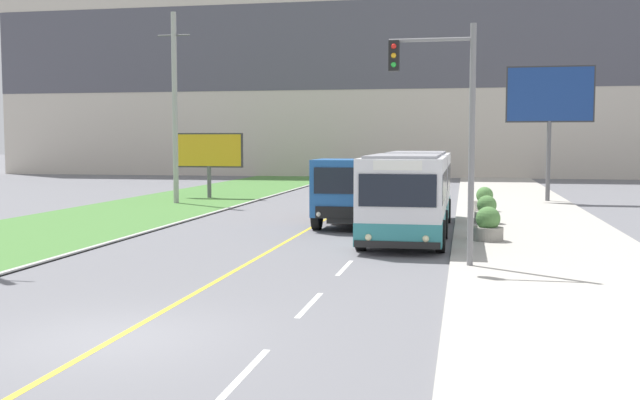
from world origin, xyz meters
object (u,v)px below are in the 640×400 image
object	(u,v)px
traffic_light_mast	(449,115)
planter_round_third	(485,200)
planter_round_near	(488,226)
utility_pole_far	(175,108)
dump_truck	(349,193)
billboard_small	(209,152)
city_bus	(412,193)
planter_round_second	(487,211)
billboard_large	(550,99)

from	to	relation	value
traffic_light_mast	planter_round_third	size ratio (longest dim) A/B	5.65
traffic_light_mast	planter_round_third	distance (m)	16.24
planter_round_near	utility_pole_far	bearing A→B (deg)	141.55
utility_pole_far	dump_truck	bearing A→B (deg)	-39.93
utility_pole_far	billboard_small	size ratio (longest dim) A/B	2.47
city_bus	dump_truck	distance (m)	2.95
utility_pole_far	traffic_light_mast	distance (m)	23.29
city_bus	planter_round_third	size ratio (longest dim) A/B	10.44
city_bus	planter_round_near	size ratio (longest dim) A/B	10.50
billboard_small	planter_round_second	xyz separation A→B (m)	(15.66, -11.30, -2.14)
billboard_large	planter_round_second	size ratio (longest dim) A/B	6.65
dump_truck	billboard_small	xyz separation A→B (m)	(-10.34, 12.95, 1.38)
billboard_large	planter_round_third	xyz separation A→B (m)	(-3.56, -6.73, -5.05)
city_bus	planter_round_third	bearing A→B (deg)	71.49
traffic_light_mast	planter_round_second	bearing A→B (deg)	82.78
utility_pole_far	traffic_light_mast	size ratio (longest dim) A/B	1.58
billboard_large	planter_round_near	size ratio (longest dim) A/B	6.56
planter_round_near	planter_round_third	bearing A→B (deg)	89.20
dump_truck	planter_round_third	xyz separation A→B (m)	(5.37, 6.97, -0.76)
planter_round_second	traffic_light_mast	bearing A→B (deg)	-97.22
billboard_small	planter_round_second	distance (m)	19.43
billboard_small	planter_round_second	world-z (taller)	billboard_small
traffic_light_mast	planter_round_near	distance (m)	6.35
utility_pole_far	billboard_large	world-z (taller)	utility_pole_far
planter_round_second	dump_truck	bearing A→B (deg)	-162.81
dump_truck	planter_round_near	xyz separation A→B (m)	(5.22, -3.68, -0.76)
planter_round_near	planter_round_second	distance (m)	5.33
city_bus	planter_round_near	bearing A→B (deg)	-38.98
city_bus	billboard_large	distance (m)	17.01
planter_round_second	utility_pole_far	bearing A→B (deg)	155.30
planter_round_near	planter_round_second	world-z (taller)	planter_round_near
traffic_light_mast	billboard_large	xyz separation A→B (m)	(4.93, 22.54, 1.56)
city_bus	planter_round_third	xyz separation A→B (m)	(2.84, 8.47, -0.91)
billboard_large	planter_round_third	world-z (taller)	billboard_large
planter_round_third	billboard_large	bearing A→B (deg)	62.17
dump_truck	planter_round_second	size ratio (longest dim) A/B	6.18
dump_truck	planter_round_near	world-z (taller)	dump_truck
city_bus	utility_pole_far	distance (m)	17.45
traffic_light_mast	billboard_small	xyz separation A→B (m)	(-14.33, 21.78, -1.36)
planter_round_second	planter_round_third	size ratio (longest dim) A/B	0.98
dump_truck	planter_round_near	size ratio (longest dim) A/B	6.10
planter_round_second	planter_round_third	bearing A→B (deg)	89.49
utility_pole_far	city_bus	bearing A→B (deg)	-38.35
traffic_light_mast	billboard_small	size ratio (longest dim) A/B	1.56
billboard_large	billboard_small	size ratio (longest dim) A/B	1.80
dump_truck	utility_pole_far	bearing A→B (deg)	140.07
utility_pole_far	planter_round_near	xyz separation A→B (m)	(16.07, -12.76, -4.57)
dump_truck	billboard_large	world-z (taller)	billboard_large
utility_pole_far	planter_round_near	size ratio (longest dim) A/B	8.98
city_bus	billboard_small	distance (m)	19.39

